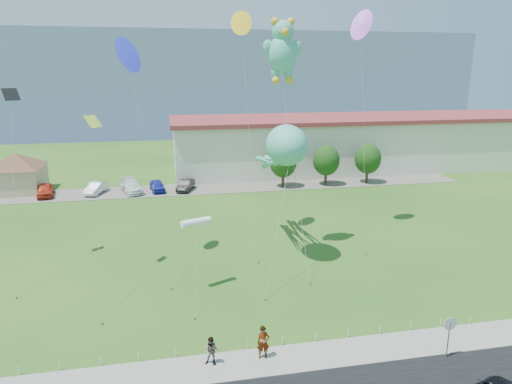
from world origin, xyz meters
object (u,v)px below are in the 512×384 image
Objects in this scene: stop_sign at (450,327)px; pedestrian_right at (212,351)px; parked_car_silver at (96,188)px; parked_car_red at (45,190)px; warehouse at (365,142)px; pavilion at (16,169)px; pedestrian_left at (263,342)px; parked_car_blue at (157,186)px; parked_car_white at (131,186)px; octopus_kite at (282,152)px; teddy_bear_kite at (282,49)px; parked_car_black at (186,185)px.

stop_sign reaches higher than pedestrian_right.
parked_car_red is at bearing -162.53° from parked_car_silver.
warehouse is 24.40× the size of stop_sign.
pedestrian_right is (20.86, -40.45, -2.13)m from pavilion.
warehouse is 53.45m from pedestrian_left.
parked_car_red is 13.59m from parked_car_blue.
parked_car_white is (-9.38, 37.31, -0.19)m from pedestrian_left.
octopus_kite is at bearing 79.38° from pedestrian_right.
parked_car_red is at bearing 136.12° from octopus_kite.
pedestrian_right is at bearing -173.21° from pedestrian_left.
pavilion is 14.77m from parked_car_white.
pedestrian_left is 0.10× the size of teddy_bear_kite.
parked_car_silver is at bearing 115.90° from pedestrian_left.
pavilion reaches higher than pedestrian_right.
teddy_bear_kite reaches higher than parked_car_blue.
parked_car_white is 6.84m from parked_car_black.
parked_car_red is at bearing 127.05° from stop_sign.
pedestrian_right is 37.47m from parked_car_blue.
parked_car_red reaches higher than parked_car_silver.
teddy_bear_kite reaches higher than pavilion.
parked_car_silver is at bearing 169.58° from parked_car_blue.
stop_sign is 42.23m from parked_car_blue.
parked_car_red is 1.06× the size of parked_car_silver.
parked_car_blue is at bearing 116.22° from teddy_bear_kite.
stop_sign is (-16.50, -48.21, -2.26)m from warehouse.
parked_car_silver is 0.23× the size of teddy_bear_kite.
stop_sign is 0.60× the size of parked_car_blue.
warehouse is 39.30m from octopus_kite.
parked_car_red is 34.58m from octopus_kite.
pavilion is at bearing 138.41° from teddy_bear_kite.
octopus_kite is at bearing -54.76° from parked_car_black.
parked_car_silver is at bearing -16.39° from pavilion.
parked_car_red is (-19.74, 37.40, -0.19)m from pedestrian_left.
warehouse reaches higher than parked_car_blue.
octopus_kite reaches higher than parked_car_silver.
pedestrian_left is at bearing -107.09° from teddy_bear_kite.
pavilion reaches higher than parked_car_blue.
pedestrian_right is 0.29× the size of parked_car_white.
stop_sign is 0.13× the size of teddy_bear_kite.
pedestrian_left reaches higher than parked_car_red.
warehouse is at bearing 55.19° from teddy_bear_kite.
pavilion is 0.15× the size of warehouse.
parked_car_white is (-19.23, 39.11, -1.03)m from stop_sign.
pedestrian_right is 0.37× the size of parked_car_silver.
pedestrian_right is at bearing -122.10° from warehouse.
pavilion reaches higher than parked_car_white.
parked_car_red is 36.62m from teddy_bear_kite.
parked_car_blue is 0.22× the size of teddy_bear_kite.
parked_car_white is at bearing -10.45° from parked_car_red.
octopus_kite is at bearing -73.98° from parked_car_blue.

